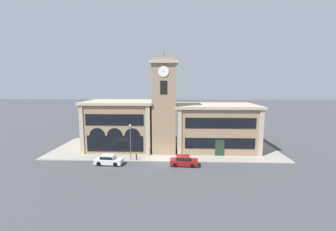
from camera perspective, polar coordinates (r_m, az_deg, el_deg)
name	(u,v)px	position (r m, az deg, el deg)	size (l,w,h in m)	color
ground_plane	(163,162)	(36.33, -1.36, -11.73)	(300.00, 300.00, 0.00)	#424247
sidewalk_kerb	(165,148)	(43.27, -0.76, -8.38)	(41.37, 14.65, 0.15)	gray
clock_tower	(164,106)	(39.56, -0.94, 2.40)	(4.76, 4.76, 17.92)	#937A5B
town_hall_left_wing	(121,124)	(43.99, -11.77, -2.24)	(12.89, 10.21, 9.12)	#937A5B
town_hall_right_wing	(215,127)	(43.39, 11.92, -2.80)	(15.05, 10.21, 8.50)	#937A5B
parked_car_near	(109,160)	(36.19, -14.87, -10.77)	(4.24, 2.02, 1.50)	silver
parked_car_mid	(184,161)	(34.69, 4.00, -11.36)	(4.23, 2.12, 1.49)	maroon
street_lamp	(130,137)	(36.34, -9.53, -5.34)	(0.36, 0.36, 5.79)	#4C4C51
bollard	(136,157)	(36.98, -8.01, -10.35)	(0.18, 0.18, 1.06)	black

